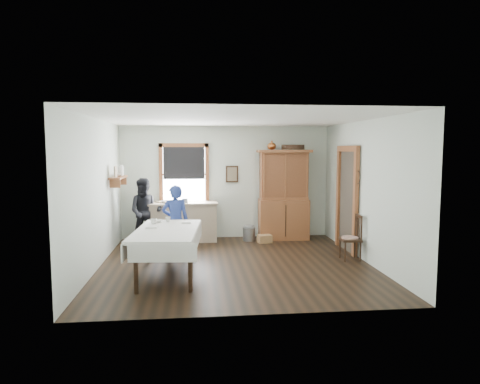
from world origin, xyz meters
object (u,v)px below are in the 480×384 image
Objects in this scene: china_hutch at (284,195)px; woman_blue at (175,224)px; wicker_basket at (265,239)px; spindle_chair at (350,237)px; pail at (249,234)px; dining_table at (167,253)px; work_counter at (183,222)px; figure_dark at (145,214)px.

china_hutch is 2.95m from woman_blue.
china_hutch reaches higher than wicker_basket.
spindle_chair is 2.86× the size of pail.
pail is 1.01× the size of wicker_basket.
pail is at bearing 56.86° from dining_table.
wicker_basket is at bearing 49.14° from dining_table.
pail is at bearing 141.18° from wicker_basket.
dining_table is at bearing -96.12° from work_counter.
china_hutch is 2.41× the size of spindle_chair.
china_hutch reaches higher than dining_table.
dining_table is 3.18m from wicker_basket.
wicker_basket is at bearing -141.35° from china_hutch.
figure_dark is (-3.21, -0.37, -0.37)m from china_hutch.
work_counter is at bearing 176.29° from pail.
china_hutch is 1.53× the size of figure_dark.
pail reaches higher than wicker_basket.
dining_table is 2.51m from figure_dark.
work_counter is 0.80× the size of dining_table.
figure_dark is (-2.70, 0.02, 0.61)m from wicker_basket.
spindle_chair is 2.90× the size of wicker_basket.
wicker_basket is 0.23× the size of woman_blue.
china_hutch is 3.25m from figure_dark.
spindle_chair is (3.29, -2.05, -0.02)m from work_counter.
spindle_chair is at bearing -50.04° from wicker_basket.
dining_table is 6.48× the size of pail.
spindle_chair is (0.89, -2.07, -0.63)m from china_hutch.
figure_dark is at bearing -61.39° from woman_blue.
spindle_chair is at bearing -34.17° from work_counter.
work_counter is at bearing 168.93° from wicker_basket.
pail is at bearing 5.61° from figure_dark.
china_hutch reaches higher than work_counter.
wicker_basket is (2.07, 2.39, -0.31)m from dining_table.
work_counter is 1.20× the size of woman_blue.
dining_table is 3.19m from pail.
figure_dark is at bearing -174.00° from pail.
wicker_basket is (1.88, -0.37, -0.37)m from work_counter.
dining_table is at bearing -75.83° from figure_dark.
pail is (-1.74, 1.95, -0.29)m from spindle_chair.
figure_dark is (-4.10, 1.70, 0.26)m from spindle_chair.
china_hutch is at bearing 36.83° from wicker_basket.
woman_blue is (-3.39, 0.55, 0.23)m from spindle_chair.
dining_table reaches higher than wicker_basket.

